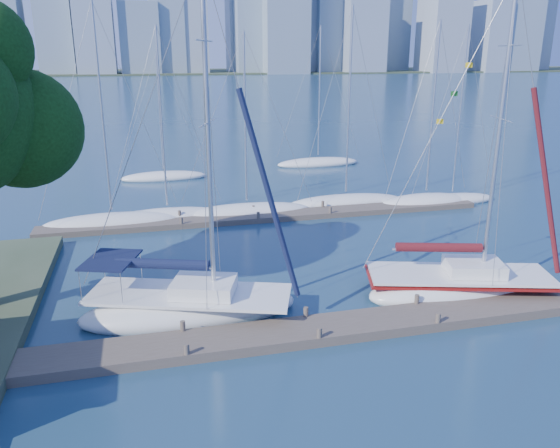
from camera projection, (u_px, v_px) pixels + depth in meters
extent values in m
plane|color=#17344A|center=(312.00, 335.00, 21.72)|extent=(700.00, 700.00, 0.00)
cube|color=brown|center=(312.00, 331.00, 21.66)|extent=(26.00, 2.00, 0.40)
cube|color=brown|center=(270.00, 216.00, 36.94)|extent=(30.00, 1.80, 0.36)
cube|color=#38472D|center=(149.00, 72.00, 317.94)|extent=(800.00, 100.00, 1.50)
sphere|color=black|center=(22.00, 129.00, 22.73)|extent=(4.96, 4.96, 4.96)
ellipsoid|color=white|center=(190.00, 310.00, 23.23)|extent=(9.64, 5.83, 1.61)
cube|color=white|center=(189.00, 294.00, 23.01)|extent=(8.92, 5.39, 0.13)
cube|color=white|center=(204.00, 287.00, 22.84)|extent=(3.07, 2.68, 0.59)
cylinder|color=silver|center=(208.00, 140.00, 20.96)|extent=(0.19, 0.19, 12.96)
cylinder|color=silver|center=(162.00, 266.00, 22.73)|extent=(4.14, 1.52, 0.11)
cylinder|color=black|center=(162.00, 264.00, 22.70)|extent=(3.91, 1.71, 0.43)
cube|color=black|center=(110.00, 260.00, 22.85)|extent=(2.66, 3.04, 0.09)
ellipsoid|color=white|center=(458.00, 289.00, 25.41)|extent=(9.34, 5.24, 1.56)
cube|color=white|center=(459.00, 274.00, 25.19)|extent=(8.65, 4.84, 0.12)
cube|color=white|center=(474.00, 267.00, 25.06)|extent=(2.92, 2.50, 0.57)
cylinder|color=silver|center=(499.00, 134.00, 23.22)|extent=(0.19, 0.19, 12.82)
cylinder|color=silver|center=(438.00, 250.00, 24.87)|extent=(4.08, 1.26, 0.10)
cylinder|color=#4E1017|center=(439.00, 247.00, 24.84)|extent=(3.84, 1.46, 0.42)
cube|color=maroon|center=(459.00, 278.00, 25.24)|extent=(8.86, 5.00, 0.10)
ellipsoid|color=white|center=(113.00, 222.00, 35.45)|extent=(9.10, 4.57, 1.22)
cylinder|color=silver|center=(102.00, 111.00, 33.31)|extent=(0.13, 0.13, 12.56)
ellipsoid|color=white|center=(168.00, 216.00, 36.92)|extent=(8.06, 4.07, 1.08)
cylinder|color=silver|center=(162.00, 119.00, 34.97)|extent=(0.12, 0.12, 11.43)
ellipsoid|color=white|center=(247.00, 212.00, 37.81)|extent=(9.28, 4.31, 1.18)
cylinder|color=silver|center=(245.00, 119.00, 35.91)|extent=(0.13, 0.13, 11.01)
ellipsoid|color=white|center=(346.00, 202.00, 40.33)|extent=(9.05, 5.11, 1.15)
cylinder|color=silver|center=(349.00, 103.00, 38.17)|extent=(0.13, 0.13, 12.76)
ellipsoid|color=white|center=(425.00, 202.00, 40.35)|extent=(7.29, 3.40, 1.22)
cylinder|color=silver|center=(433.00, 109.00, 38.32)|extent=(0.13, 0.13, 11.78)
ellipsoid|color=white|center=(452.00, 200.00, 40.99)|extent=(7.21, 2.58, 0.98)
cylinder|color=silver|center=(460.00, 111.00, 39.01)|extent=(0.11, 0.11, 11.75)
ellipsoid|color=white|center=(164.00, 177.00, 48.56)|extent=(7.68, 2.91, 1.06)
cylinder|color=silver|center=(160.00, 112.00, 46.86)|extent=(0.12, 0.12, 9.83)
ellipsoid|color=white|center=(318.00, 163.00, 54.60)|extent=(8.52, 2.95, 1.17)
cylinder|color=silver|center=(320.00, 92.00, 52.52)|extent=(0.13, 0.13, 12.17)
cube|color=slate|center=(0.00, 24.00, 264.46)|extent=(20.04, 17.63, 48.56)
cube|color=#8D9BAA|center=(56.00, 33.00, 290.90)|extent=(15.94, 17.61, 41.76)
cube|color=#8292A9|center=(95.00, 32.00, 273.19)|extent=(18.63, 19.81, 41.91)
cube|color=slate|center=(140.00, 39.00, 280.80)|extent=(19.88, 16.86, 35.51)
cube|color=#8292A9|center=(240.00, 7.00, 305.16)|extent=(15.04, 17.46, 70.81)
cube|color=#8D9BAA|center=(313.00, 27.00, 308.24)|extent=(13.08, 17.11, 49.68)
cube|color=#8292A9|center=(363.00, 29.00, 300.34)|extent=(22.11, 18.80, 46.64)
cube|color=slate|center=(392.00, 28.00, 334.62)|extent=(16.86, 17.52, 50.99)
cube|color=#8D9BAA|center=(443.00, 31.00, 311.00)|extent=(21.33, 23.94, 45.99)
cube|color=#8292A9|center=(489.00, 37.00, 319.04)|extent=(13.80, 21.38, 40.01)
cube|color=#8D9BAA|center=(536.00, 9.00, 345.46)|extent=(18.46, 17.08, 75.22)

